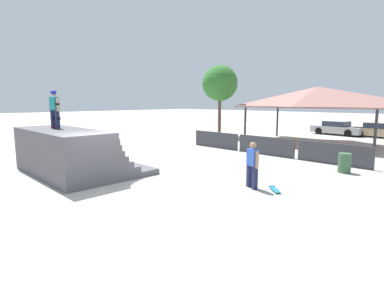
% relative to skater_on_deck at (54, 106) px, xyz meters
% --- Properties ---
extents(ground_plane, '(160.00, 160.00, 0.00)m').
position_rel_skater_on_deck_xyz_m(ground_plane, '(3.53, 0.37, -2.86)').
color(ground_plane, '#ADA8A0').
extents(quarter_pipe_ramp, '(5.67, 3.97, 1.91)m').
position_rel_skater_on_deck_xyz_m(quarter_pipe_ramp, '(0.68, 0.28, -2.01)').
color(quarter_pipe_ramp, '#565459').
rests_on(quarter_pipe_ramp, ground).
extents(skater_on_deck, '(0.71, 0.28, 1.65)m').
position_rel_skater_on_deck_xyz_m(skater_on_deck, '(0.00, 0.00, 0.00)').
color(skater_on_deck, '#1E2347').
rests_on(skater_on_deck, quarter_pipe_ramp).
extents(skateboard_on_deck, '(0.79, 0.50, 0.09)m').
position_rel_skater_on_deck_xyz_m(skateboard_on_deck, '(-0.32, 0.07, -0.89)').
color(skateboard_on_deck, red).
rests_on(skateboard_on_deck, quarter_pipe_ramp).
extents(bystander_walking, '(0.65, 0.38, 1.67)m').
position_rel_skater_on_deck_xyz_m(bystander_walking, '(7.48, 3.90, -1.93)').
color(bystander_walking, '#1E2347').
rests_on(bystander_walking, ground).
extents(skateboard_on_ground, '(0.70, 0.66, 0.09)m').
position_rel_skater_on_deck_xyz_m(skateboard_on_ground, '(8.23, 4.19, -2.80)').
color(skateboard_on_ground, green).
rests_on(skateboard_on_ground, ground).
extents(barrier_fence, '(11.16, 0.12, 1.05)m').
position_rel_skater_on_deck_xyz_m(barrier_fence, '(4.19, 10.16, -2.33)').
color(barrier_fence, '#3D3D42').
rests_on(barrier_fence, ground).
extents(pavilion_shelter, '(10.52, 5.79, 4.13)m').
position_rel_skater_on_deck_xyz_m(pavilion_shelter, '(4.21, 16.90, 0.51)').
color(pavilion_shelter, '#2D2D33').
rests_on(pavilion_shelter, ground).
extents(tree_beside_pavilion, '(3.10, 3.10, 6.19)m').
position_rel_skater_on_deck_xyz_m(tree_beside_pavilion, '(-3.83, 15.58, 1.76)').
color(tree_beside_pavilion, brown).
rests_on(tree_beside_pavilion, ground).
extents(trash_bin, '(0.52, 0.52, 0.85)m').
position_rel_skater_on_deck_xyz_m(trash_bin, '(8.97, 8.75, -2.43)').
color(trash_bin, '#385B3D').
rests_on(trash_bin, ground).
extents(parked_car_silver, '(4.55, 2.18, 1.27)m').
position_rel_skater_on_deck_xyz_m(parked_car_silver, '(3.26, 23.98, -2.25)').
color(parked_car_silver, '#A8AAAF').
rests_on(parked_car_silver, ground).
extents(parked_car_tan, '(4.34, 1.78, 1.27)m').
position_rel_skater_on_deck_xyz_m(parked_car_tan, '(6.54, 24.40, -2.25)').
color(parked_car_tan, tan).
rests_on(parked_car_tan, ground).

